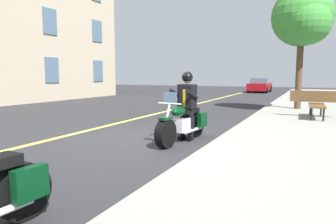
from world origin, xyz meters
name	(u,v)px	position (x,y,z in m)	size (l,w,h in m)	color
ground_plane	(139,139)	(0.00, 0.00, 0.00)	(80.00, 80.00, 0.00)	#28282B
sidewalk_curb	(336,155)	(0.00, 4.50, 0.07)	(60.00, 5.00, 0.15)	gray
lane_center_stripe	(80,133)	(0.00, -2.00, 0.01)	(60.00, 0.16, 0.01)	#E5DB4C
motorcycle_main	(183,123)	(-0.22, 1.15, 0.45)	(2.22, 0.73, 1.26)	black
rider_main	(187,100)	(-0.41, 1.16, 1.04)	(0.66, 0.59, 1.74)	black
car_silver	(260,85)	(-24.79, -0.69, 0.69)	(4.60, 1.92, 1.40)	maroon
bench_sidewalk	(317,102)	(-5.23, 4.20, 0.71)	(1.81, 1.80, 0.95)	brown
street_tree_curbside	(304,19)	(-8.03, 3.53, 4.09)	(2.80, 2.60, 5.37)	#4C3823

